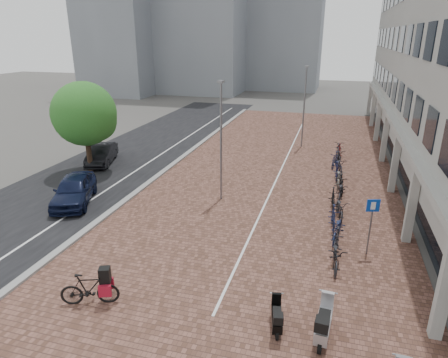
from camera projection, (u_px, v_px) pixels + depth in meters
ground at (183, 259)px, 15.82m from camera, size 140.00×140.00×0.00m
plaza_brick at (278, 170)px, 26.13m from camera, size 14.50×42.00×0.04m
street_asphalt at (129, 157)px, 28.97m from camera, size 8.00×50.00×0.03m
curb at (178, 161)px, 27.94m from camera, size 0.35×42.00×0.14m
lane_line at (154, 159)px, 28.45m from camera, size 0.12×44.00×0.00m
parking_line at (281, 170)px, 26.07m from camera, size 0.10×30.00×0.00m
car_navy at (74, 190)px, 20.85m from camera, size 3.28×4.71×1.49m
car_dark at (102, 154)px, 27.35m from camera, size 2.63×4.31×1.34m
hero_bike at (89, 289)px, 12.95m from camera, size 2.00×1.18×1.36m
scooter_front at (324, 321)px, 11.48m from camera, size 0.70×1.81×1.22m
scooter_mid at (277, 315)px, 11.92m from camera, size 0.69×1.42×0.94m
parking_sign at (371, 218)px, 15.55m from camera, size 0.50×0.18×2.46m
lamp_near at (221, 143)px, 20.48m from camera, size 0.12×0.12×6.28m
lamp_far at (304, 108)px, 30.55m from camera, size 0.12×0.12×6.22m
street_tree at (87, 115)px, 24.67m from camera, size 4.01×4.01×5.83m
bike_row at (338, 184)px, 22.29m from camera, size 1.27×18.10×1.05m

